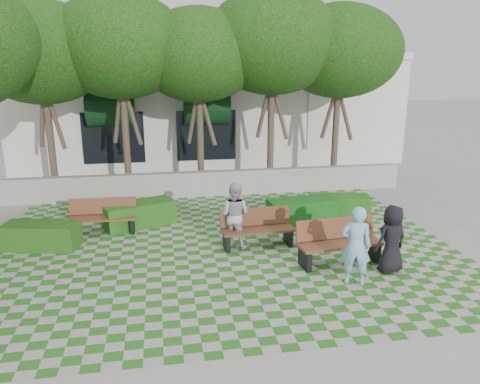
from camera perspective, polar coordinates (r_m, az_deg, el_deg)
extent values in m
plane|color=gray|center=(11.53, -1.18, -8.84)|extent=(90.00, 90.00, 0.00)
plane|color=#2B721E|center=(12.43, -1.89, -6.92)|extent=(12.00, 12.00, 0.00)
cube|color=#9E9B93|center=(17.20, -4.34, 1.05)|extent=(15.00, 0.36, 0.90)
cube|color=brown|center=(11.64, 12.11, -6.20)|extent=(2.12, 0.85, 0.07)
cube|color=brown|center=(11.77, 11.52, -4.30)|extent=(2.06, 0.37, 0.52)
cube|color=black|center=(11.36, 7.91, -7.99)|extent=(0.18, 0.58, 0.50)
cube|color=black|center=(12.17, 15.88, -6.80)|extent=(0.18, 0.58, 0.50)
cube|color=#51301B|center=(12.40, 2.19, -4.63)|extent=(1.95, 0.70, 0.06)
cube|color=#51301B|center=(12.56, 1.87, -2.98)|extent=(1.92, 0.25, 0.48)
cube|color=black|center=(12.30, -1.66, -6.02)|extent=(0.14, 0.54, 0.47)
cube|color=black|center=(12.73, 5.89, -5.33)|extent=(0.14, 0.54, 0.47)
cube|color=brown|center=(13.91, -16.41, -3.04)|extent=(1.90, 0.65, 0.06)
cube|color=brown|center=(14.08, -16.34, -1.61)|extent=(1.88, 0.21, 0.47)
cube|color=black|center=(14.14, -19.68, -4.05)|extent=(0.13, 0.53, 0.46)
cube|color=black|center=(13.87, -12.92, -3.89)|extent=(0.13, 0.53, 0.46)
cube|color=#1E5316|center=(15.31, 12.00, -1.59)|extent=(1.97, 1.10, 0.65)
cube|color=#144D18|center=(14.46, 7.54, -2.26)|extent=(2.12, 1.00, 0.72)
cube|color=#1D4F15|center=(14.31, -12.20, -2.67)|extent=(2.23, 1.56, 0.72)
cube|color=#1F4B14|center=(13.44, -23.05, -4.94)|extent=(2.04, 1.17, 0.67)
imported|color=#80C7E9|center=(10.55, 13.95, -6.38)|extent=(0.76, 0.62, 1.81)
imported|color=black|center=(11.42, 18.01, -5.49)|extent=(0.89, 0.69, 1.62)
imported|color=#BFB5C7|center=(12.36, -0.69, -2.77)|extent=(1.06, 0.99, 1.74)
cylinder|color=#47382B|center=(18.63, -22.04, 5.40)|extent=(0.26, 0.26, 3.64)
ellipsoid|color=#1E4C11|center=(18.39, -23.10, 15.39)|extent=(4.80, 4.80, 3.60)
cylinder|color=#47382B|center=(18.24, -13.71, 6.16)|extent=(0.26, 0.26, 3.81)
ellipsoid|color=#1E4C11|center=(18.02, -14.44, 16.88)|extent=(5.00, 5.00, 3.75)
cylinder|color=#47382B|center=(18.28, -4.86, 6.22)|extent=(0.26, 0.26, 3.58)
ellipsoid|color=#1E4C11|center=(18.04, -5.10, 16.30)|extent=(4.60, 4.60, 3.45)
cylinder|color=#47382B|center=(18.70, 3.76, 6.98)|extent=(0.26, 0.26, 3.92)
ellipsoid|color=#1E4C11|center=(18.50, 3.96, 17.75)|extent=(5.20, 5.20, 3.90)
cylinder|color=#47382B|center=(19.53, 11.53, 6.73)|extent=(0.26, 0.26, 3.70)
ellipsoid|color=#1E4C11|center=(19.31, 12.09, 16.45)|extent=(4.80, 4.80, 3.60)
cube|color=white|center=(24.81, -3.97, 10.38)|extent=(18.00, 8.00, 5.00)
cube|color=white|center=(20.73, -2.89, 16.27)|extent=(18.00, 0.30, 0.30)
cube|color=black|center=(22.05, 10.38, 8.71)|extent=(1.40, 0.10, 2.40)
cylinder|color=#0E3316|center=(20.71, -15.45, 10.20)|extent=(3.00, 1.80, 1.80)
cube|color=black|center=(20.88, -15.17, 6.38)|extent=(2.60, 0.08, 2.20)
cylinder|color=#0E3316|center=(20.73, -4.20, 10.72)|extent=(3.00, 1.80, 1.80)
cube|color=black|center=(20.89, -4.12, 6.89)|extent=(2.60, 0.08, 2.20)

